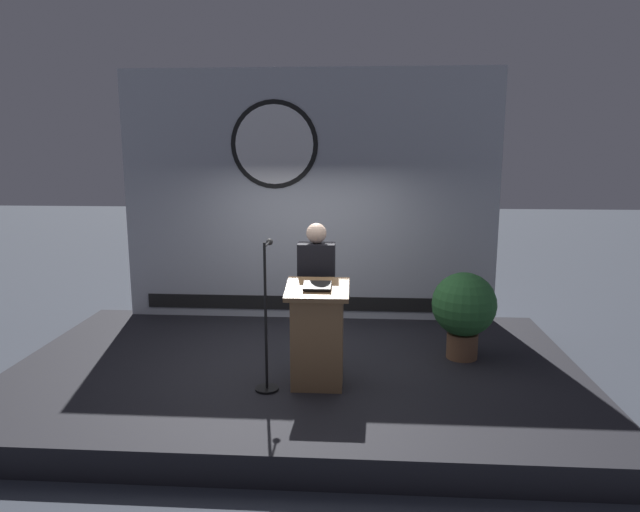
{
  "coord_description": "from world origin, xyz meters",
  "views": [
    {
      "loc": [
        0.68,
        -6.15,
        2.73
      ],
      "look_at": [
        0.29,
        -0.19,
        1.59
      ],
      "focal_mm": 32.02,
      "sensor_mm": 36.0,
      "label": 1
    }
  ],
  "objects_px": {
    "microphone_stand": "(267,338)",
    "potted_plant": "(464,308)",
    "speaker_person": "(317,296)",
    "podium": "(317,336)"
  },
  "relations": [
    {
      "from": "microphone_stand",
      "to": "potted_plant",
      "type": "relative_size",
      "value": 1.5
    },
    {
      "from": "speaker_person",
      "to": "potted_plant",
      "type": "bearing_deg",
      "value": 14.16
    },
    {
      "from": "speaker_person",
      "to": "microphone_stand",
      "type": "relative_size",
      "value": 1.07
    },
    {
      "from": "microphone_stand",
      "to": "podium",
      "type": "bearing_deg",
      "value": 11.79
    },
    {
      "from": "podium",
      "to": "microphone_stand",
      "type": "bearing_deg",
      "value": -168.21
    },
    {
      "from": "podium",
      "to": "speaker_person",
      "type": "relative_size",
      "value": 0.67
    },
    {
      "from": "microphone_stand",
      "to": "potted_plant",
      "type": "xyz_separation_m",
      "value": [
        2.14,
        1.01,
        0.07
      ]
    },
    {
      "from": "potted_plant",
      "to": "podium",
      "type": "bearing_deg",
      "value": -151.09
    },
    {
      "from": "speaker_person",
      "to": "microphone_stand",
      "type": "bearing_deg",
      "value": -128.3
    },
    {
      "from": "microphone_stand",
      "to": "potted_plant",
      "type": "height_order",
      "value": "microphone_stand"
    }
  ]
}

